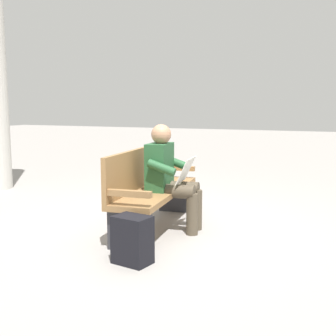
% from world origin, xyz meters
% --- Properties ---
extents(ground_plane, '(40.00, 40.00, 0.00)m').
position_xyz_m(ground_plane, '(0.00, 0.00, 0.00)').
color(ground_plane, gray).
extents(bench_near, '(1.84, 0.69, 0.90)m').
position_xyz_m(bench_near, '(0.01, -0.07, 0.46)').
color(bench_near, olive).
rests_on(bench_near, ground).
extents(person_seated, '(0.60, 0.60, 1.18)m').
position_xyz_m(person_seated, '(0.00, 0.16, 0.63)').
color(person_seated, '#23512D').
rests_on(person_seated, ground).
extents(backpack, '(0.31, 0.35, 0.43)m').
position_xyz_m(backpack, '(1.07, 0.28, 0.21)').
color(backpack, black).
rests_on(backpack, ground).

